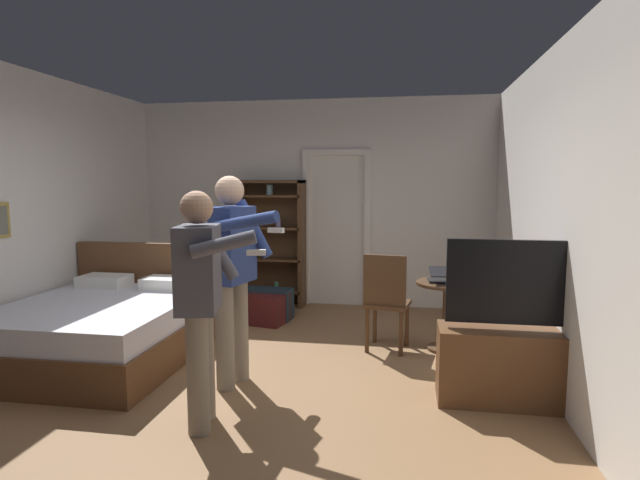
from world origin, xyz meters
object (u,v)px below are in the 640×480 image
bottle_on_table (463,272)px  wooden_chair (386,298)px  suitcase_small (267,309)px  bookshelf (273,238)px  tv_flatscreen (518,356)px  laptop (445,277)px  bed (105,327)px  person_striped_shirt (232,266)px  person_blue_shirt (200,294)px  side_table (447,304)px  suitcase_dark (268,304)px

bottle_on_table → wooden_chair: size_ratio=0.28×
suitcase_small → bookshelf: bearing=112.2°
tv_flatscreen → bookshelf: bearing=134.0°
tv_flatscreen → suitcase_small: tv_flatscreen is taller
laptop → bottle_on_table: bottle_on_table is taller
bed → person_striped_shirt: bearing=-16.1°
laptop → person_blue_shirt: (-1.77, -1.88, 0.18)m
person_blue_shirt → bed: bearing=142.2°
laptop → person_blue_shirt: bearing=-133.2°
wooden_chair → side_table: bearing=13.4°
tv_flatscreen → person_blue_shirt: bearing=-161.9°
tv_flatscreen → laptop: tv_flatscreen is taller
bed → person_blue_shirt: bearing=-37.8°
person_blue_shirt → suitcase_small: person_blue_shirt is taller
laptop → suitcase_small: bearing=161.3°
wooden_chair → person_striped_shirt: person_striped_shirt is taller
tv_flatscreen → person_striped_shirt: (-2.26, -0.01, 0.64)m
person_blue_shirt → person_striped_shirt: 0.73m
bookshelf → suitcase_small: bookshelf is taller
tv_flatscreen → bottle_on_table: size_ratio=4.50×
wooden_chair → bookshelf: bearing=133.5°
laptop → bottle_on_table: size_ratio=1.23×
tv_flatscreen → suitcase_small: bearing=143.6°
bookshelf → bottle_on_table: bearing=-34.8°
tv_flatscreen → bottle_on_table: bearing=104.9°
bed → bottle_on_table: size_ratio=6.87×
tv_flatscreen → bed: bearing=173.7°
tv_flatscreen → wooden_chair: (-1.04, 1.05, 0.17)m
suitcase_dark → tv_flatscreen: bearing=-33.2°
side_table → suitcase_dark: bearing=158.3°
bottle_on_table → wooden_chair: (-0.74, -0.06, -0.27)m
wooden_chair → suitcase_dark: bearing=146.8°
bookshelf → tv_flatscreen: bearing=-46.0°
bookshelf → person_blue_shirt: (0.42, -3.48, 0.00)m
side_table → laptop: size_ratio=2.02×
bed → suitcase_small: (1.21, 1.43, -0.13)m
person_striped_shirt → suitcase_dark: bearing=97.7°
bed → wooden_chair: bed is taller
person_blue_shirt → suitcase_dark: 2.87m
wooden_chair → person_striped_shirt: (-1.22, -1.06, 0.47)m
side_table → suitcase_small: bearing=162.6°
bed → tv_flatscreen: 3.72m
bed → tv_flatscreen: size_ratio=1.52×
side_table → wooden_chair: (-0.60, -0.14, 0.07)m
tv_flatscreen → suitcase_dark: (-2.53, 2.03, -0.18)m
side_table → bottle_on_table: 0.38m
suitcase_dark → person_blue_shirt: bearing=-78.3°
bookshelf → tv_flatscreen: 3.86m
bookshelf → person_striped_shirt: 2.79m
bed → tv_flatscreen: tv_flatscreen is taller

